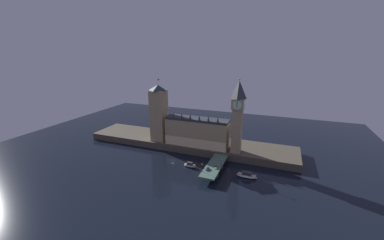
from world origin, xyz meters
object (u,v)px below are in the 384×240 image
Objects in this scene: street_lamp_mid at (222,162)px; boat_upstream at (190,165)px; car_southbound_lead at (216,167)px; pedestrian_near_rail at (204,168)px; pedestrian_mid_walk at (222,164)px; street_lamp_far at (213,153)px; pedestrian_far_rail at (212,158)px; street_lamp_near at (202,167)px; victoria_tower at (159,113)px; boat_downstream at (247,175)px; car_northbound_trail at (208,169)px; clock_tower at (238,114)px.

street_lamp_mid reaches higher than boat_upstream.
pedestrian_near_rail is at bearing -146.75° from car_southbound_lead.
pedestrian_mid_walk is 17.62m from street_lamp_far.
car_southbound_lead is at bearing -62.20° from pedestrian_far_rail.
street_lamp_far reaches higher than car_southbound_lead.
street_lamp_near is 18.97m from street_lamp_mid.
street_lamp_near is (64.11, -48.50, -26.02)m from victoria_tower.
boat_upstream is 49.07m from boat_downstream.
street_lamp_far reaches higher than pedestrian_mid_walk.
car_northbound_trail is 2.81× the size of pedestrian_far_rail.
pedestrian_mid_walk is at bearing 173.35° from boat_downstream.
clock_tower reaches higher than pedestrian_near_rail.
boat_downstream is (97.14, -34.52, -34.39)m from victoria_tower.
victoria_tower reaches higher than pedestrian_near_rail.
car_northbound_trail is at bearing -82.65° from street_lamp_far.
street_lamp_mid reaches higher than pedestrian_mid_walk.
boat_upstream is (48.07, -34.44, -34.50)m from victoria_tower.
pedestrian_far_rail is 0.15× the size of boat_upstream.
car_southbound_lead is 21.66m from street_lamp_far.
street_lamp_near is (-0.40, -25.78, 3.53)m from pedestrian_far_rail.
pedestrian_mid_walk reaches higher than car_northbound_trail.
victoria_tower is 87.31m from street_lamp_mid.
boat_downstream is (33.03, -15.46, -7.82)m from street_lamp_far.
clock_tower is at bearing 78.41° from pedestrian_mid_walk.
street_lamp_mid is (11.97, 14.72, -0.32)m from street_lamp_near.
car_southbound_lead is 7.16m from pedestrian_mid_walk.
victoria_tower is 74.51m from pedestrian_far_rail.
clock_tower is 11.01× the size of street_lamp_far.
pedestrian_mid_walk is at bearing -39.77° from pedestrian_far_rail.
car_southbound_lead is 2.48× the size of pedestrian_near_rail.
victoria_tower reaches higher than street_lamp_mid.
street_lamp_mid is at bearing -43.71° from pedestrian_far_rail.
pedestrian_near_rail is 16.45m from pedestrian_mid_walk.
car_southbound_lead is 25.61m from boat_upstream.
pedestrian_mid_walk is 20.44m from street_lamp_near.
street_lamp_near is (-17.54, -45.58, -32.86)m from clock_tower.
street_lamp_mid is at bearing -77.21° from pedestrian_mid_walk.
car_northbound_trail is 2.82m from pedestrian_near_rail.
street_lamp_far is at bearing 154.92° from boat_downstream.
street_lamp_mid reaches higher than car_southbound_lead.
car_southbound_lead is at bearing -27.91° from victoria_tower.
boat_downstream is (32.63, -11.80, -4.84)m from pedestrian_far_rail.
clock_tower is 9.63× the size of street_lamp_near.
boat_downstream is (32.63, 9.58, -4.90)m from pedestrian_near_rail.
pedestrian_mid_walk is 22.14m from boat_downstream.
pedestrian_near_rail is at bearing -163.64° from boat_downstream.
pedestrian_far_rail reaches higher than boat_upstream.
pedestrian_mid_walk is 0.15× the size of boat_upstream.
victoria_tower is 71.97m from street_lamp_far.
pedestrian_near_rail is 1.06× the size of pedestrian_far_rail.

